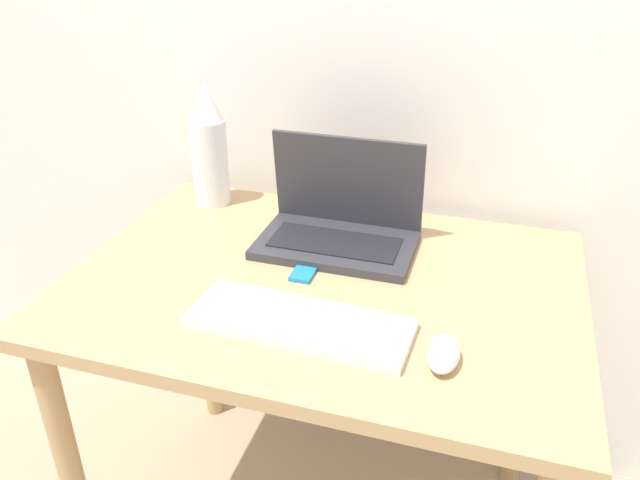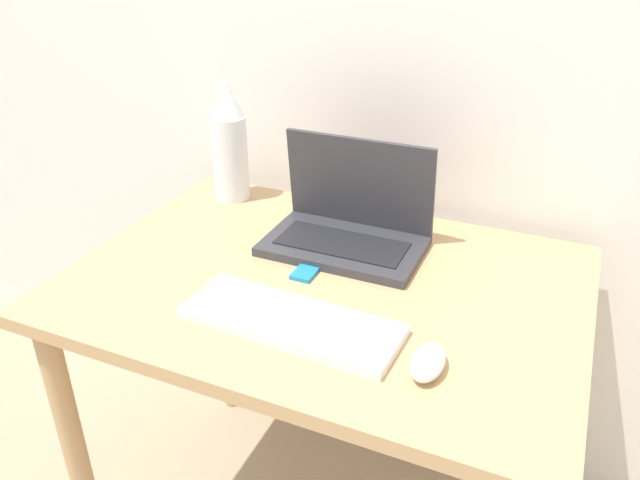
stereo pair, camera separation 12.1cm
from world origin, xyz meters
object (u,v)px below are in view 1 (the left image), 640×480
Objects in this scene: keyboard at (300,323)px; mouse at (444,354)px; vase at (209,146)px; mp3_player at (303,274)px; laptop at (340,222)px.

keyboard is 0.26m from mouse.
vase reaches higher than mouse.
laptop is at bearing 78.60° from mp3_player.
mp3_player is (-0.31, 0.20, -0.01)m from mouse.
vase is at bearing 143.76° from mouse.
vase reaches higher than laptop.
laptop is 0.40m from vase.
mouse is (0.26, -0.02, 0.01)m from keyboard.
mp3_player is (0.34, -0.28, -0.15)m from vase.
vase is at bearing 130.83° from keyboard.
laptop reaches higher than mp3_player.
vase reaches higher than mp3_player.
mp3_player is (-0.05, 0.17, -0.01)m from keyboard.
keyboard is (0.02, -0.33, -0.04)m from laptop.
mouse is at bearing -32.20° from mp3_player.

